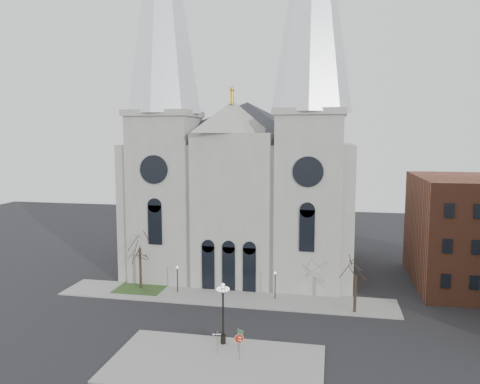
% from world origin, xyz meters
% --- Properties ---
extents(ground, '(160.00, 160.00, 0.00)m').
position_xyz_m(ground, '(0.00, 0.00, 0.00)').
color(ground, black).
rests_on(ground, ground).
extents(sidewalk_near, '(18.00, 10.00, 0.14)m').
position_xyz_m(sidewalk_near, '(3.00, -5.00, 0.07)').
color(sidewalk_near, gray).
rests_on(sidewalk_near, ground).
extents(sidewalk_far, '(40.00, 6.00, 0.14)m').
position_xyz_m(sidewalk_far, '(0.00, 11.00, 0.07)').
color(sidewalk_far, gray).
rests_on(sidewalk_far, ground).
extents(grass_patch, '(6.00, 5.00, 0.18)m').
position_xyz_m(grass_patch, '(-11.00, 12.00, 0.09)').
color(grass_patch, '#2F4A20').
rests_on(grass_patch, ground).
extents(cathedral, '(33.00, 26.66, 54.00)m').
position_xyz_m(cathedral, '(0.00, 22.86, 18.48)').
color(cathedral, '#9C9A91').
rests_on(cathedral, ground).
extents(bg_building_brick, '(14.00, 18.00, 14.00)m').
position_xyz_m(bg_building_brick, '(30.00, 22.00, 7.00)').
color(bg_building_brick, brown).
rests_on(bg_building_brick, ground).
extents(tree_left, '(3.20, 3.20, 7.50)m').
position_xyz_m(tree_left, '(-11.00, 12.00, 5.58)').
color(tree_left, black).
rests_on(tree_left, ground).
extents(tree_right, '(3.20, 3.20, 6.00)m').
position_xyz_m(tree_right, '(15.00, 9.00, 4.47)').
color(tree_right, black).
rests_on(tree_right, ground).
extents(ped_lamp_left, '(0.32, 0.32, 3.26)m').
position_xyz_m(ped_lamp_left, '(-6.00, 11.50, 2.33)').
color(ped_lamp_left, black).
rests_on(ped_lamp_left, sidewalk_far).
extents(ped_lamp_right, '(0.32, 0.32, 3.26)m').
position_xyz_m(ped_lamp_right, '(6.00, 11.50, 2.33)').
color(ped_lamp_right, black).
rests_on(ped_lamp_right, sidewalk_far).
extents(stop_sign, '(0.84, 0.11, 2.33)m').
position_xyz_m(stop_sign, '(4.87, -4.22, 1.81)').
color(stop_sign, slate).
rests_on(stop_sign, sidewalk_near).
extents(globe_lamp, '(1.53, 1.53, 5.73)m').
position_xyz_m(globe_lamp, '(2.79, -1.38, 3.74)').
color(globe_lamp, black).
rests_on(globe_lamp, sidewalk_near).
extents(one_way_sign, '(0.86, 0.26, 2.00)m').
position_xyz_m(one_way_sign, '(2.73, -3.37, 1.51)').
color(one_way_sign, slate).
rests_on(one_way_sign, sidewalk_near).
extents(street_name_sign, '(0.64, 0.30, 2.11)m').
position_xyz_m(street_name_sign, '(4.51, -2.63, 1.40)').
color(street_name_sign, slate).
rests_on(street_name_sign, sidewalk_near).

